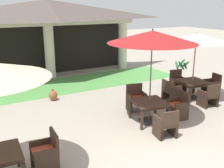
% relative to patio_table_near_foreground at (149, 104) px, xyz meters
% --- Properties ---
extents(ground_plane, '(60.00, 60.00, 0.00)m').
position_rel_patio_table_near_foreground_xyz_m(ground_plane, '(-1.07, -2.17, -0.61)').
color(ground_plane, '#9E9384').
extents(background_pavilion, '(9.87, 2.90, 3.87)m').
position_rel_patio_table_near_foreground_xyz_m(background_pavilion, '(-1.07, 7.01, 2.40)').
color(background_pavilion, beige).
rests_on(background_pavilion, ground).
extents(lawn_strip, '(11.67, 2.72, 0.01)m').
position_rel_patio_table_near_foreground_xyz_m(lawn_strip, '(-1.07, 5.23, -0.60)').
color(lawn_strip, '#519347').
rests_on(lawn_strip, ground).
extents(patio_table_near_foreground, '(1.17, 1.17, 0.70)m').
position_rel_patio_table_near_foreground_xyz_m(patio_table_near_foreground, '(0.00, 0.00, 0.00)').
color(patio_table_near_foreground, '#38281E').
rests_on(patio_table_near_foreground, ground).
extents(patio_umbrella_near_foreground, '(2.68, 2.68, 2.95)m').
position_rel_patio_table_near_foreground_xyz_m(patio_umbrella_near_foreground, '(0.00, 0.00, 2.08)').
color(patio_umbrella_near_foreground, '#2D2D2D').
rests_on(patio_umbrella_near_foreground, ground).
extents(patio_chair_near_foreground_north, '(0.71, 0.60, 0.92)m').
position_rel_patio_table_near_foreground_xyz_m(patio_chair_near_foreground_north, '(0.21, 1.05, -0.18)').
color(patio_chair_near_foreground_north, '#38281E').
rests_on(patio_chair_near_foreground_north, ground).
extents(patio_chair_near_foreground_south, '(0.64, 0.63, 0.85)m').
position_rel_patio_table_near_foreground_xyz_m(patio_chair_near_foreground_south, '(-0.21, -1.05, -0.22)').
color(patio_chair_near_foreground_south, '#38281E').
rests_on(patio_chair_near_foreground_south, ground).
extents(patio_chair_near_foreground_east, '(0.62, 0.67, 0.87)m').
position_rel_patio_table_near_foreground_xyz_m(patio_chair_near_foreground_east, '(1.05, -0.21, -0.21)').
color(patio_chair_near_foreground_east, '#38281E').
rests_on(patio_chair_near_foreground_east, ground).
extents(patio_chair_mid_left_east, '(0.57, 0.62, 0.92)m').
position_rel_patio_table_near_foreground_xyz_m(patio_chair_mid_left_east, '(-3.61, -0.96, -0.19)').
color(patio_chair_mid_left_east, '#38281E').
rests_on(patio_chair_mid_left_east, ground).
extents(patio_table_mid_right, '(1.16, 1.16, 0.72)m').
position_rel_patio_table_near_foreground_xyz_m(patio_table_mid_right, '(2.87, 0.99, 0.02)').
color(patio_table_mid_right, '#38281E').
rests_on(patio_table_mid_right, ground).
extents(patio_umbrella_mid_right, '(2.45, 2.45, 2.63)m').
position_rel_patio_table_near_foreground_xyz_m(patio_umbrella_mid_right, '(2.87, 0.99, 1.78)').
color(patio_umbrella_mid_right, '#2D2D2D').
rests_on(patio_umbrella_mid_right, ground).
extents(patio_chair_mid_right_west, '(0.63, 0.67, 0.85)m').
position_rel_patio_table_near_foreground_xyz_m(patio_chair_mid_right_west, '(1.90, 1.14, -0.20)').
color(patio_chair_mid_right_west, '#38281E').
rests_on(patio_chair_mid_right_west, ground).
extents(patio_chair_mid_right_south, '(0.65, 0.62, 0.88)m').
position_rel_patio_table_near_foreground_xyz_m(patio_chair_mid_right_south, '(2.73, 0.02, -0.21)').
color(patio_chair_mid_right_south, '#38281E').
rests_on(patio_chair_mid_right_south, ground).
extents(patio_chair_mid_right_north, '(0.64, 0.62, 0.91)m').
position_rel_patio_table_near_foreground_xyz_m(patio_chair_mid_right_north, '(3.02, 1.97, -0.21)').
color(patio_chair_mid_right_north, '#38281E').
rests_on(patio_chair_mid_right_north, ground).
extents(patio_chair_mid_right_east, '(0.64, 0.62, 0.90)m').
position_rel_patio_table_near_foreground_xyz_m(patio_chair_mid_right_east, '(3.85, 0.85, -0.21)').
color(patio_chair_mid_right_east, '#38281E').
rests_on(patio_chair_mid_right_east, ground).
extents(potted_palm_right_edge, '(0.68, 0.62, 1.28)m').
position_rel_patio_table_near_foreground_xyz_m(potted_palm_right_edge, '(3.64, 2.42, -0.21)').
color(potted_palm_right_edge, '#995638').
rests_on(potted_palm_right_edge, ground).
extents(terracotta_urn, '(0.34, 0.34, 0.48)m').
position_rel_patio_table_near_foreground_xyz_m(terracotta_urn, '(-2.05, 3.48, -0.41)').
color(terracotta_urn, brown).
rests_on(terracotta_urn, ground).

